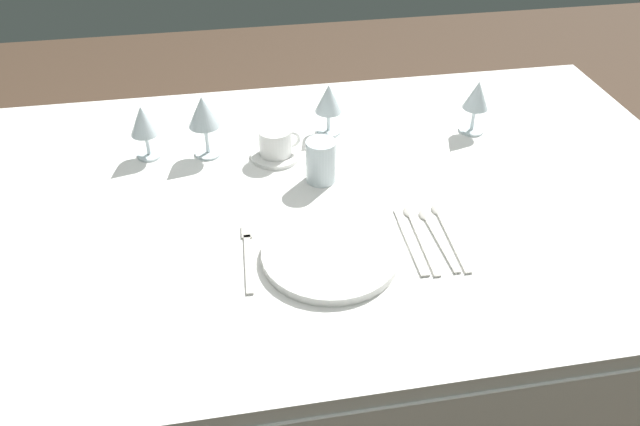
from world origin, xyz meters
name	(u,v)px	position (x,y,z in m)	size (l,w,h in m)	color
ground_plane	(324,391)	(0.00, 0.00, 0.00)	(6.00, 6.00, 0.00)	#4C3828
dining_table	(325,221)	(0.00, 0.00, 0.66)	(1.80, 1.11, 0.74)	white
dinner_plate	(330,254)	(-0.03, -0.22, 0.75)	(0.27, 0.27, 0.02)	white
fork_outer	(248,255)	(-0.19, -0.19, 0.74)	(0.03, 0.20, 0.00)	beige
dinner_knife	(411,243)	(0.14, -0.21, 0.74)	(0.02, 0.21, 0.00)	beige
spoon_soup	(418,231)	(0.17, -0.17, 0.74)	(0.03, 0.23, 0.01)	beige
spoon_dessert	(435,232)	(0.20, -0.18, 0.74)	(0.03, 0.21, 0.01)	beige
spoon_tea	(447,228)	(0.23, -0.18, 0.74)	(0.03, 0.22, 0.01)	beige
saucer_left	(276,155)	(-0.09, 0.17, 0.74)	(0.12, 0.12, 0.01)	white
coffee_cup_left	(276,142)	(-0.09, 0.17, 0.78)	(0.10, 0.08, 0.07)	white
wine_glass_centre	(477,98)	(0.43, 0.21, 0.84)	(0.07, 0.07, 0.14)	silver
wine_glass_left	(143,123)	(-0.40, 0.23, 0.83)	(0.07, 0.07, 0.14)	silver
wine_glass_right	(203,114)	(-0.26, 0.21, 0.85)	(0.08, 0.08, 0.16)	silver
wine_glass_far	(329,101)	(0.06, 0.27, 0.83)	(0.07, 0.07, 0.13)	silver
drink_tumbler	(323,161)	(0.00, 0.05, 0.79)	(0.07, 0.07, 0.10)	silver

